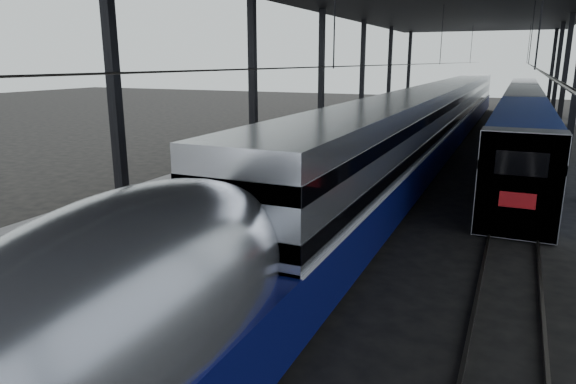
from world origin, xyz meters
The scene contains 7 objects.
ground centered at (0.00, 0.00, 0.00)m, with size 160.00×160.00×0.00m, color black.
platform centered at (-3.50, 20.00, 0.50)m, with size 6.00×80.00×1.00m, color #4C4C4F.
yellow_strip centered at (-0.70, 20.00, 1.00)m, with size 0.30×80.00×0.01m, color gold.
rails centered at (4.50, 20.00, 0.08)m, with size 6.52×80.00×0.16m.
tgv_train centered at (2.00, 23.88, 1.92)m, with size 2.87×65.20×4.11m.
second_train centered at (7.00, 35.80, 1.79)m, with size 2.57×56.05×3.53m.
child centered at (-2.33, -1.84, 1.41)m, with size 0.30×0.19×0.81m, color #51291B.
Camera 1 is at (6.75, -8.69, 5.65)m, focal length 32.00 mm.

